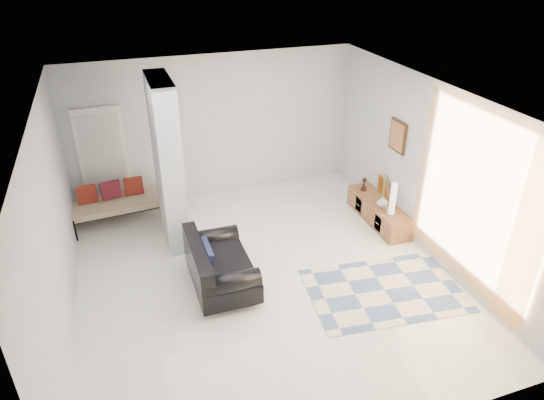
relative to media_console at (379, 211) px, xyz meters
name	(u,v)px	position (x,y,z in m)	size (l,w,h in m)	color
floor	(264,277)	(-2.52, -0.90, -0.21)	(6.00, 6.00, 0.00)	white
ceiling	(262,101)	(-2.52, -0.90, 2.59)	(6.00, 6.00, 0.00)	white
wall_back	(214,128)	(-2.52, 2.10, 1.19)	(6.00, 6.00, 0.00)	silver
wall_front	(366,347)	(-2.52, -3.90, 1.19)	(6.00, 6.00, 0.00)	silver
wall_left	(54,231)	(-5.27, -0.90, 1.19)	(6.00, 6.00, 0.00)	silver
wall_right	(429,170)	(0.23, -0.90, 1.19)	(6.00, 6.00, 0.00)	silver
partition_column	(168,164)	(-3.62, 0.70, 1.19)	(0.35, 1.20, 2.80)	silver
hallway_door	(104,161)	(-4.62, 2.06, 0.81)	(0.85, 0.06, 2.04)	white
curtain	(474,202)	(0.15, -2.05, 1.24)	(2.55, 2.55, 0.00)	#FFA443
wall_art	(398,136)	(0.20, 0.00, 1.44)	(0.04, 0.45, 0.55)	#3A240F
media_console	(379,211)	(0.00, 0.00, 0.00)	(0.45, 1.61, 0.80)	brown
loveseat	(217,266)	(-3.23, -0.88, 0.15)	(0.87, 1.48, 0.76)	silver
daybed	(120,201)	(-4.45, 1.57, 0.21)	(1.82, 0.89, 0.77)	black
area_rug	(384,290)	(-0.92, -1.80, -0.20)	(2.25, 1.50, 0.01)	beige
cylinder_lamp	(393,199)	(-0.02, -0.42, 0.48)	(0.11, 0.11, 0.57)	white
bronze_figurine	(364,184)	(-0.05, 0.52, 0.32)	(0.13, 0.13, 0.25)	black
vase	(382,201)	(-0.05, -0.16, 0.30)	(0.20, 0.20, 0.21)	silver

